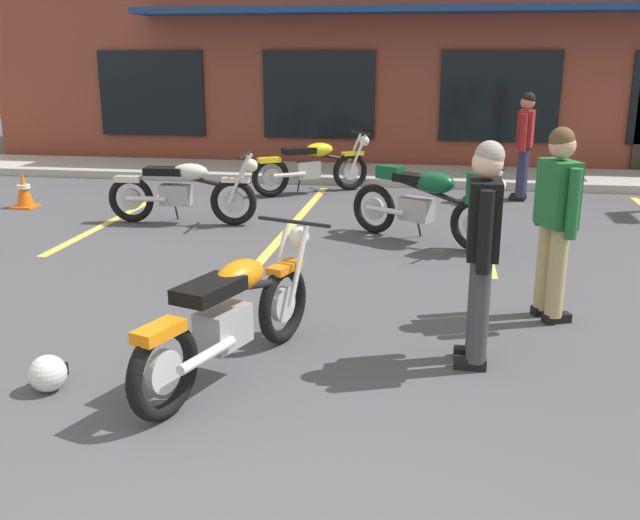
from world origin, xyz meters
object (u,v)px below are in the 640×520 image
object	(u,v)px
motorcycle_red_sportbike	(183,190)
motorcycle_blue_standard	(431,201)
motorcycle_silver_naked	(313,166)
helmet_on_pavement	(48,373)
person_in_black_shirt	(556,213)
person_by_back_row	(525,140)
person_in_shorts_foreground	(483,242)
traffic_cone	(24,191)
motorcycle_foreground_classic	(232,314)

from	to	relation	value
motorcycle_red_sportbike	motorcycle_blue_standard	bearing A→B (deg)	-8.79
motorcycle_silver_naked	helmet_on_pavement	world-z (taller)	motorcycle_silver_naked
motorcycle_silver_naked	person_in_black_shirt	bearing A→B (deg)	-60.68
person_by_back_row	person_in_shorts_foreground	bearing A→B (deg)	-98.46
person_in_shorts_foreground	traffic_cone	xyz separation A→B (m)	(-6.48, 4.66, -0.69)
motorcycle_red_sportbike	motorcycle_blue_standard	distance (m)	3.37
motorcycle_blue_standard	motorcycle_foreground_classic	bearing A→B (deg)	-108.40
person_in_black_shirt	person_by_back_row	world-z (taller)	same
person_in_black_shirt	helmet_on_pavement	bearing A→B (deg)	-150.72
motorcycle_blue_standard	helmet_on_pavement	xyz separation A→B (m)	(-2.52, -4.47, -0.40)
motorcycle_foreground_classic	helmet_on_pavement	xyz separation A→B (m)	(-1.19, -0.47, -0.33)
motorcycle_silver_naked	person_in_black_shirt	size ratio (longest dim) A/B	1.10
motorcycle_silver_naked	person_by_back_row	bearing A→B (deg)	-0.13
motorcycle_red_sportbike	motorcycle_silver_naked	bearing A→B (deg)	61.25
motorcycle_red_sportbike	motorcycle_blue_standard	size ratio (longest dim) A/B	1.12
person_in_shorts_foreground	helmet_on_pavement	bearing A→B (deg)	-162.14
person_in_shorts_foreground	person_by_back_row	world-z (taller)	same
motorcycle_foreground_classic	person_by_back_row	size ratio (longest dim) A/B	1.21
person_in_black_shirt	person_in_shorts_foreground	bearing A→B (deg)	-121.74
motorcycle_foreground_classic	person_by_back_row	distance (m)	7.50
motorcycle_red_sportbike	motorcycle_blue_standard	xyz separation A→B (m)	(3.33, -0.51, 0.07)
person_in_shorts_foreground	helmet_on_pavement	distance (m)	3.19
motorcycle_foreground_classic	helmet_on_pavement	world-z (taller)	motorcycle_foreground_classic
traffic_cone	person_in_shorts_foreground	bearing A→B (deg)	-35.74
person_in_black_shirt	person_by_back_row	xyz separation A→B (m)	(0.30, 5.43, 0.00)
motorcycle_silver_naked	motorcycle_blue_standard	distance (m)	3.58
person_by_back_row	motorcycle_silver_naked	bearing A→B (deg)	179.87
motorcycle_blue_standard	helmet_on_pavement	size ratio (longest dim) A/B	7.27
motorcycle_red_sportbike	person_in_black_shirt	size ratio (longest dim) A/B	1.26
person_in_shorts_foreground	person_by_back_row	xyz separation A→B (m)	(0.97, 6.50, 0.00)
motorcycle_silver_naked	person_in_black_shirt	world-z (taller)	person_in_black_shirt
motorcycle_foreground_classic	traffic_cone	distance (m)	6.99
motorcycle_foreground_classic	helmet_on_pavement	distance (m)	1.32
helmet_on_pavement	motorcycle_foreground_classic	bearing A→B (deg)	21.58
person_by_back_row	traffic_cone	distance (m)	7.70
motorcycle_blue_standard	helmet_on_pavement	world-z (taller)	motorcycle_blue_standard
motorcycle_silver_naked	motorcycle_red_sportbike	bearing A→B (deg)	-118.75
motorcycle_red_sportbike	traffic_cone	distance (m)	2.81
person_by_back_row	helmet_on_pavement	bearing A→B (deg)	-117.65
motorcycle_silver_naked	motorcycle_blue_standard	xyz separation A→B (m)	(1.98, -2.98, 0.07)
person_in_black_shirt	person_in_shorts_foreground	size ratio (longest dim) A/B	1.00
motorcycle_silver_naked	motorcycle_blue_standard	bearing A→B (deg)	-56.43
motorcycle_foreground_classic	helmet_on_pavement	bearing A→B (deg)	-158.42
motorcycle_blue_standard	traffic_cone	xyz separation A→B (m)	(-6.07, 1.14, -0.27)
motorcycle_red_sportbike	person_in_shorts_foreground	world-z (taller)	person_in_shorts_foreground
motorcycle_foreground_classic	person_in_shorts_foreground	size ratio (longest dim) A/B	1.21
motorcycle_blue_standard	person_by_back_row	bearing A→B (deg)	65.09
motorcycle_foreground_classic	person_in_shorts_foreground	xyz separation A→B (m)	(1.74, 0.47, 0.49)
traffic_cone	motorcycle_foreground_classic	bearing A→B (deg)	-47.33
person_by_back_row	traffic_cone	size ratio (longest dim) A/B	3.16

